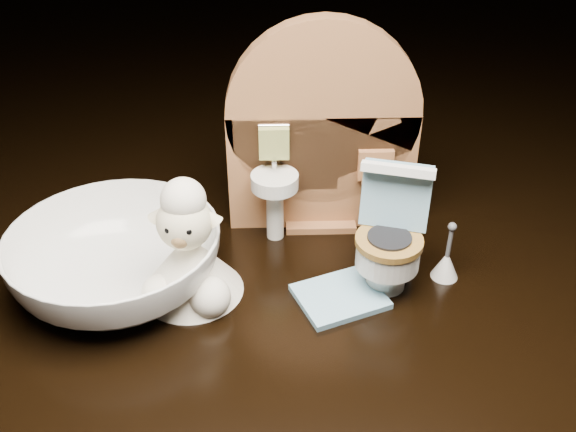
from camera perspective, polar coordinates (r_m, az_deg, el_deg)
name	(u,v)px	position (r m, az deg, el deg)	size (l,w,h in m)	color
backdrop_panel	(321,141)	(0.44, 2.97, 6.65)	(0.13, 0.05, 0.15)	#A2663C
toy_toilet	(391,240)	(0.41, 9.10, -2.11)	(0.05, 0.06, 0.08)	white
bath_mat	(340,297)	(0.40, 4.64, -7.15)	(0.05, 0.04, 0.00)	#7AACC5
toilet_brush	(446,263)	(0.43, 13.87, -4.06)	(0.02, 0.02, 0.04)	white
plush_lamb	(189,256)	(0.40, -8.81, -3.55)	(0.06, 0.06, 0.08)	white
ceramic_bowl	(116,260)	(0.41, -15.00, -3.82)	(0.13, 0.13, 0.04)	white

